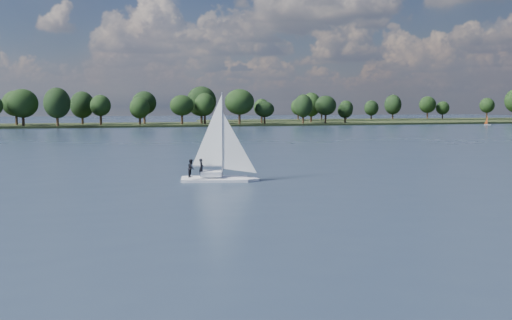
{
  "coord_description": "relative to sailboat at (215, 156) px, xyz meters",
  "views": [
    {
      "loc": [
        -6.44,
        -16.82,
        7.53
      ],
      "look_at": [
        9.11,
        34.39,
        2.5
      ],
      "focal_mm": 40.0,
      "sensor_mm": 36.0,
      "label": 1
    }
  ],
  "objects": [
    {
      "name": "treeline",
      "position": [
        -9.98,
        169.64,
        5.46
      ],
      "size": [
        562.36,
        74.18,
        17.99
      ],
      "color": "black",
      "rests_on": "ground"
    },
    {
      "name": "dinghy_orange",
      "position": [
        145.71,
        139.83,
        -1.67
      ],
      "size": [
        2.68,
        1.64,
        4.0
      ],
      "rotation": [
        0.0,
        0.0,
        -0.28
      ],
      "color": "silver",
      "rests_on": "ground"
    },
    {
      "name": "ground",
      "position": [
        -6.16,
        61.22,
        -2.62
      ],
      "size": [
        700.0,
        700.0,
        0.0
      ],
      "primitive_type": "plane",
      "color": "#233342",
      "rests_on": "ground"
    },
    {
      "name": "sailboat",
      "position": [
        0.0,
        0.0,
        0.0
      ],
      "size": [
        7.39,
        3.59,
        9.37
      ],
      "rotation": [
        0.0,
        0.0,
        -0.23
      ],
      "color": "white",
      "rests_on": "ground"
    },
    {
      "name": "far_shore",
      "position": [
        -6.16,
        173.22,
        -2.62
      ],
      "size": [
        660.0,
        40.0,
        1.5
      ],
      "primitive_type": "cube",
      "color": "black",
      "rests_on": "ground"
    },
    {
      "name": "far_shore_back",
      "position": [
        153.84,
        221.22,
        -2.62
      ],
      "size": [
        220.0,
        30.0,
        1.4
      ],
      "primitive_type": "cube",
      "color": "black",
      "rests_on": "ground"
    }
  ]
}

